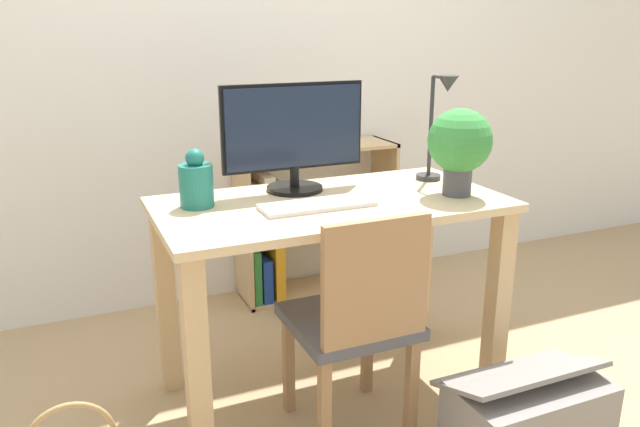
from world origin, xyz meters
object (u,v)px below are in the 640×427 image
object	(u,v)px
potted_plant	(460,144)
monitor	(294,133)
vase	(196,183)
bookshelf	(291,227)
desk_lamp	(439,118)
keyboard	(318,205)
storage_box	(527,419)
chair	(357,318)

from	to	relation	value
potted_plant	monitor	bearing A→B (deg)	149.97
vase	bookshelf	world-z (taller)	vase
monitor	desk_lamp	size ratio (longest dim) A/B	1.31
keyboard	potted_plant	distance (m)	0.57
storage_box	desk_lamp	bearing A→B (deg)	84.10
keyboard	chair	distance (m)	0.41
monitor	storage_box	distance (m)	1.27
monitor	desk_lamp	xyz separation A→B (m)	(0.56, -0.11, 0.04)
desk_lamp	potted_plant	size ratio (longest dim) A/B	1.32
monitor	potted_plant	size ratio (longest dim) A/B	1.72
bookshelf	storage_box	size ratio (longest dim) A/B	1.60
keyboard	chair	world-z (taller)	chair
keyboard	bookshelf	distance (m)	1.09
monitor	keyboard	size ratio (longest dim) A/B	1.38
monitor	keyboard	distance (m)	0.33
desk_lamp	chair	bearing A→B (deg)	-145.48
vase	monitor	bearing A→B (deg)	10.44
vase	bookshelf	xyz separation A→B (m)	(0.65, 0.79, -0.49)
potted_plant	storage_box	world-z (taller)	potted_plant
desk_lamp	chair	xyz separation A→B (m)	(-0.53, -0.36, -0.58)
keyboard	potted_plant	size ratio (longest dim) A/B	1.25
monitor	storage_box	bearing A→B (deg)	-58.80
storage_box	keyboard	bearing A→B (deg)	131.64
chair	bookshelf	distance (m)	1.22
potted_plant	vase	bearing A→B (deg)	165.76
vase	chair	bearing A→B (deg)	-43.70
monitor	potted_plant	world-z (taller)	monitor
bookshelf	monitor	bearing A→B (deg)	-109.75
vase	desk_lamp	xyz separation A→B (m)	(0.95, -0.04, 0.17)
keyboard	desk_lamp	xyz separation A→B (m)	(0.57, 0.14, 0.25)
monitor	bookshelf	xyz separation A→B (m)	(0.26, 0.72, -0.62)
keyboard	vase	distance (m)	0.43
vase	chair	size ratio (longest dim) A/B	0.25
potted_plant	bookshelf	size ratio (longest dim) A/B	0.39
bookshelf	potted_plant	bearing A→B (deg)	-75.39
chair	monitor	bearing A→B (deg)	97.46
vase	chair	world-z (taller)	vase
keyboard	potted_plant	xyz separation A→B (m)	(0.54, -0.06, 0.18)
vase	potted_plant	world-z (taller)	potted_plant
keyboard	storage_box	bearing A→B (deg)	-48.36
keyboard	desk_lamp	bearing A→B (deg)	13.29
storage_box	potted_plant	bearing A→B (deg)	86.09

